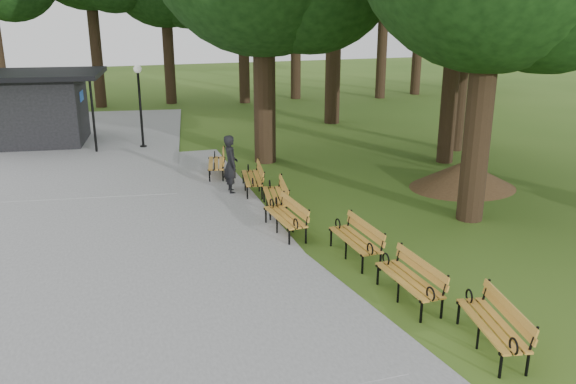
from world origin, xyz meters
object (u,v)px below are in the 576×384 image
object	(u,v)px
bench_0	(492,325)
bench_1	(409,280)
lamp_post	(139,89)
dirt_mound	(463,174)
bench_2	(355,240)
bench_3	(285,217)
bench_4	(275,196)
person	(231,164)
kiosk	(37,108)
bench_5	(252,178)
bench_6	(216,163)

from	to	relation	value
bench_0	bench_1	distance (m)	1.99
lamp_post	bench_1	xyz separation A→B (m)	(3.45, -15.24, -1.96)
dirt_mound	bench_2	xyz separation A→B (m)	(-5.71, -3.88, 0.01)
bench_0	bench_3	bearing A→B (deg)	-153.55
bench_2	bench_4	size ratio (longest dim) A/B	1.00
bench_0	bench_1	xyz separation A→B (m)	(-0.43, 1.94, 0.00)
person	bench_0	size ratio (longest dim) A/B	0.96
bench_2	bench_4	xyz separation A→B (m)	(-0.71, 3.71, 0.00)
kiosk	bench_1	distance (m)	19.04
bench_0	bench_4	world-z (taller)	same
person	bench_2	bearing A→B (deg)	-163.53
bench_2	bench_3	xyz separation A→B (m)	(-1.00, 1.99, 0.00)
bench_5	bench_3	bearing A→B (deg)	7.84
kiosk	bench_4	bearing A→B (deg)	-51.13
person	kiosk	size ratio (longest dim) A/B	0.38
dirt_mound	bench_0	world-z (taller)	bench_0
kiosk	bench_6	distance (m)	9.54
dirt_mound	lamp_post	bearing A→B (deg)	134.80
bench_2	bench_0	bearing A→B (deg)	6.28
bench_2	bench_6	xyz separation A→B (m)	(-1.46, 7.86, 0.00)
lamp_post	bench_6	bearing A→B (deg)	-69.71
bench_1	bench_6	size ratio (longest dim) A/B	1.00
bench_2	bench_6	bearing A→B (deg)	-170.35
kiosk	lamp_post	xyz separation A→B (m)	(4.03, -2.23, 0.89)
kiosk	bench_2	xyz separation A→B (m)	(7.39, -15.25, -1.08)
bench_5	bench_6	bearing A→B (deg)	-152.43
person	bench_2	size ratio (longest dim) A/B	0.96
person	bench_3	distance (m)	3.87
lamp_post	bench_0	xyz separation A→B (m)	(3.88, -17.19, -1.96)
bench_2	bench_4	world-z (taller)	same
person	bench_1	distance (m)	8.19
person	lamp_post	size ratio (longest dim) A/B	0.54
bench_5	bench_1	bearing A→B (deg)	17.33
bench_1	bench_0	bearing A→B (deg)	11.99
bench_1	bench_2	bearing A→B (deg)	-178.43
bench_2	bench_1	bearing A→B (deg)	1.36
lamp_post	bench_6	xyz separation A→B (m)	(1.91, -5.16, -1.96)
lamp_post	bench_4	size ratio (longest dim) A/B	1.77
lamp_post	dirt_mound	distance (m)	13.03
bench_0	bench_3	world-z (taller)	same
bench_5	bench_6	world-z (taller)	same
person	bench_2	xyz separation A→B (m)	(1.44, -5.81, -0.48)
bench_3	dirt_mound	bearing A→B (deg)	103.00
bench_3	bench_4	world-z (taller)	same
lamp_post	person	bearing A→B (deg)	-75.09
person	bench_3	xyz separation A→B (m)	(0.44, -3.82, -0.48)
kiosk	bench_3	world-z (taller)	kiosk
kiosk	bench_0	xyz separation A→B (m)	(7.91, -19.41, -1.08)
kiosk	bench_4	world-z (taller)	kiosk
bench_1	bench_3	bearing A→B (deg)	-166.14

